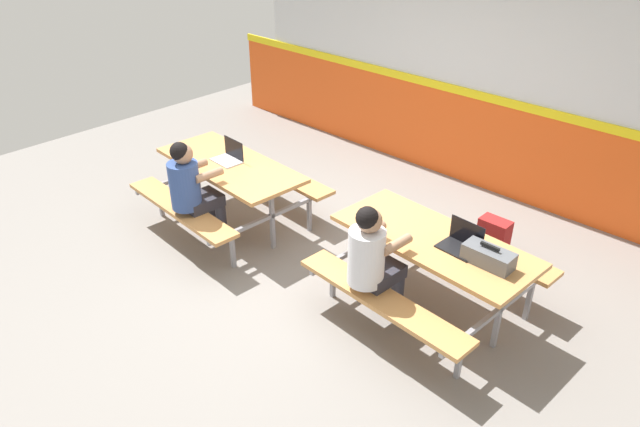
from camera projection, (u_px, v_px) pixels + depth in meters
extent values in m
cube|color=gray|center=(321.00, 261.00, 5.99)|extent=(10.00, 10.00, 0.02)
cube|color=#E55119|center=(464.00, 138.00, 7.34)|extent=(8.00, 0.12, 1.10)
cube|color=yellow|center=(467.00, 92.00, 7.00)|extent=(8.00, 0.03, 0.10)
cube|color=silver|center=(479.00, 27.00, 6.67)|extent=(6.72, 0.12, 1.40)
cube|color=tan|center=(230.00, 165.00, 6.26)|extent=(1.79, 0.85, 0.04)
cube|color=tan|center=(181.00, 208.00, 6.03)|extent=(1.67, 0.38, 0.04)
cube|color=tan|center=(277.00, 171.00, 6.78)|extent=(1.67, 0.38, 0.04)
cube|color=gray|center=(197.00, 175.00, 6.89)|extent=(0.04, 0.04, 0.70)
cube|color=gray|center=(197.00, 172.00, 6.87)|extent=(0.13, 1.55, 0.04)
cube|color=gray|center=(160.00, 200.00, 6.66)|extent=(0.04, 0.04, 0.41)
cube|color=gray|center=(234.00, 173.00, 7.26)|extent=(0.04, 0.04, 0.41)
cube|color=gray|center=(272.00, 219.00, 6.01)|extent=(0.04, 0.04, 0.70)
cube|color=gray|center=(272.00, 215.00, 5.99)|extent=(0.13, 1.55, 0.04)
cube|color=gray|center=(233.00, 250.00, 5.78)|extent=(0.04, 0.04, 0.41)
cube|color=gray|center=(309.00, 214.00, 6.38)|extent=(0.04, 0.04, 0.41)
cube|color=tan|center=(434.00, 240.00, 4.97)|extent=(1.79, 0.85, 0.04)
cube|color=tan|center=(382.00, 299.00, 4.74)|extent=(1.67, 0.38, 0.04)
cube|color=tan|center=(473.00, 241.00, 5.49)|extent=(1.67, 0.38, 0.04)
cube|color=gray|center=(371.00, 244.00, 5.60)|extent=(0.04, 0.04, 0.70)
cube|color=gray|center=(371.00, 241.00, 5.58)|extent=(0.13, 1.55, 0.04)
cube|color=gray|center=(333.00, 278.00, 5.37)|extent=(0.04, 0.04, 0.41)
cube|color=gray|center=(405.00, 237.00, 5.97)|extent=(0.04, 0.04, 0.41)
cube|color=gray|center=(499.00, 313.00, 4.72)|extent=(0.04, 0.04, 0.70)
cube|color=gray|center=(500.00, 309.00, 4.70)|extent=(0.13, 1.55, 0.04)
cube|color=gray|center=(459.00, 357.00, 4.49)|extent=(0.04, 0.04, 0.41)
cube|color=gray|center=(529.00, 300.00, 5.09)|extent=(0.04, 0.04, 0.41)
cylinder|color=#2D2D38|center=(212.00, 217.00, 6.29)|extent=(0.11, 0.11, 0.45)
cylinder|color=#2D2D38|center=(222.00, 223.00, 6.18)|extent=(0.11, 0.11, 0.45)
cube|color=#2D2D38|center=(202.00, 201.00, 6.00)|extent=(0.32, 0.40, 0.12)
cylinder|color=#334C8C|center=(185.00, 185.00, 5.78)|extent=(0.30, 0.30, 0.48)
cylinder|color=#A57A5B|center=(193.00, 166.00, 5.94)|extent=(0.10, 0.30, 0.08)
cylinder|color=#A57A5B|center=(209.00, 175.00, 5.76)|extent=(0.10, 0.30, 0.08)
sphere|color=#A57A5B|center=(183.00, 154.00, 5.63)|extent=(0.20, 0.20, 0.20)
sphere|color=black|center=(179.00, 151.00, 5.59)|extent=(0.18, 0.18, 0.18)
cylinder|color=#2D2D38|center=(381.00, 288.00, 5.21)|extent=(0.11, 0.11, 0.45)
cylinder|color=#2D2D38|center=(397.00, 297.00, 5.10)|extent=(0.11, 0.11, 0.45)
cube|color=#2D2D38|center=(379.00, 273.00, 4.92)|extent=(0.32, 0.40, 0.12)
cylinder|color=silver|center=(366.00, 257.00, 4.70)|extent=(0.30, 0.30, 0.48)
cylinder|color=#A57A5B|center=(371.00, 231.00, 4.86)|extent=(0.10, 0.30, 0.08)
cylinder|color=#A57A5B|center=(397.00, 245.00, 4.68)|extent=(0.10, 0.30, 0.08)
sphere|color=#A57A5B|center=(370.00, 221.00, 4.55)|extent=(0.20, 0.20, 0.20)
sphere|color=black|center=(367.00, 218.00, 4.51)|extent=(0.18, 0.18, 0.18)
cube|color=silver|center=(226.00, 161.00, 6.28)|extent=(0.33, 0.24, 0.01)
cube|color=black|center=(234.00, 148.00, 6.29)|extent=(0.32, 0.03, 0.21)
cube|color=black|center=(458.00, 249.00, 4.81)|extent=(0.33, 0.24, 0.01)
cube|color=black|center=(467.00, 233.00, 4.81)|extent=(0.32, 0.03, 0.21)
cube|color=#595B60|center=(488.00, 257.00, 4.60)|extent=(0.40, 0.18, 0.14)
cube|color=black|center=(490.00, 246.00, 4.55)|extent=(0.16, 0.02, 0.02)
cube|color=maroon|center=(493.00, 239.00, 5.92)|extent=(0.30, 0.18, 0.44)
cube|color=maroon|center=(497.00, 240.00, 6.02)|extent=(0.21, 0.04, 0.19)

